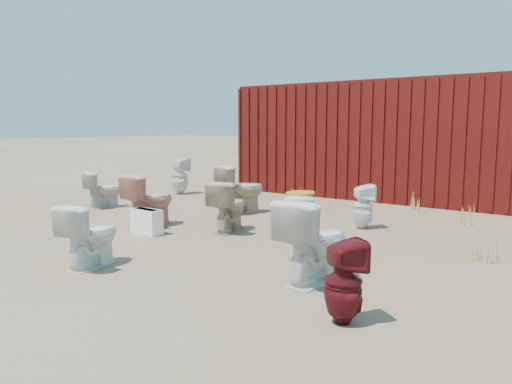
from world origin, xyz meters
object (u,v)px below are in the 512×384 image
Objects in this scene: toilet_front_a at (104,190)px; toilet_front_c at (90,235)px; toilet_back_e at (362,206)px; toilet_back_a at (180,176)px; toilet_back_beige_right at (241,189)px; toilet_front_pink at (149,200)px; loose_tank at (147,221)px; shipping_container at (382,140)px; toilet_front_e at (315,240)px; toilet_front_maroon at (343,282)px; toilet_back_yellowlid at (300,220)px; toilet_back_beige_left at (228,206)px.

toilet_front_c reaches higher than toilet_front_a.
toilet_front_a is at bearing 54.38° from toilet_back_e.
toilet_back_a is 2.80m from toilet_back_beige_right.
toilet_front_pink reaches higher than loose_tank.
toilet_back_beige_right is at bearing -105.45° from shipping_container.
shipping_container reaches higher than toilet_front_a.
toilet_front_e is at bearing -6.36° from loose_tank.
toilet_back_yellowlid is (-1.56, 1.90, 0.00)m from toilet_front_maroon.
shipping_container is 5.96m from loose_tank.
toilet_front_pink reaches higher than toilet_back_e.
toilet_back_yellowlid is at bearing -172.66° from toilet_front_a.
shipping_container is at bearing -109.04° from toilet_back_beige_left.
toilet_front_a is 3.20m from toilet_back_beige_left.
toilet_front_a is 5.58m from toilet_front_e.
shipping_container is 8.13× the size of toilet_back_beige_left.
shipping_container is 7.40× the size of toilet_back_a.
toilet_back_beige_left reaches higher than toilet_back_e.
toilet_back_a is (-0.19, 2.14, 0.07)m from toilet_front_a.
toilet_back_beige_left is at bearing 0.56° from toilet_front_maroon.
shipping_container is at bearing -147.83° from toilet_back_a.
toilet_back_a is (-3.60, -2.59, -0.79)m from shipping_container.
toilet_front_c is 0.95× the size of toilet_back_beige_left.
toilet_front_pink is 1.22× the size of toilet_front_maroon.
toilet_back_beige_right is at bearing -143.80° from toilet_front_a.
toilet_front_pink reaches higher than toilet_front_c.
toilet_back_a is 4.08m from loose_tank.
toilet_front_e is 1.26× the size of toilet_back_e.
toilet_front_pink is at bearing 124.44° from toilet_back_a.
toilet_back_beige_right is at bearing 153.67° from toilet_back_a.
toilet_back_a is at bearing 131.84° from loose_tank.
toilet_front_a is at bearing -125.75° from shipping_container.
toilet_front_c is 1.05× the size of toilet_back_yellowlid.
toilet_back_beige_right is 1.69× the size of loose_tank.
shipping_container is 6.61m from toilet_front_e.
toilet_back_beige_left is at bearing 83.74° from toilet_back_e.
shipping_container is 5.63m from toilet_front_pink.
toilet_front_a is 0.91× the size of toilet_back_beige_left.
toilet_front_c is 2.27m from toilet_back_beige_left.
toilet_back_e is at bearing -31.24° from toilet_front_maroon.
toilet_back_beige_left is 1.17m from loose_tank.
toilet_front_e is 2.53m from toilet_back_beige_left.
toilet_back_beige_right is (2.58, -1.08, 0.02)m from toilet_back_a.
toilet_front_c is at bearing 108.57° from toilet_back_e.
toilet_front_c is 2.41m from toilet_front_e.
toilet_front_c is at bearing -92.01° from shipping_container.
toilet_back_e is at bearing -124.52° from toilet_front_c.
toilet_back_a reaches higher than toilet_front_maroon.
toilet_back_beige_left is at bearing 142.38° from toilet_back_beige_right.
loose_tank is at bearing -5.06° from toilet_front_e.
toilet_back_e is (4.83, -1.03, -0.08)m from toilet_back_a.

